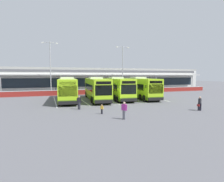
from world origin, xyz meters
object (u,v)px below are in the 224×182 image
pedestrian_with_handbag (200,103)px  pedestrian_child (102,109)px  pedestrian_near_bin (124,110)px  lamp_post_west (50,65)px  coach_bus_leftmost (67,90)px  pedestrian_in_dark_coat (79,102)px  lamp_post_centre (123,66)px  coach_bus_centre (117,88)px  coach_bus_left_centre (96,89)px  coach_bus_right_centre (140,88)px

pedestrian_with_handbag → pedestrian_child: size_ratio=1.61×
pedestrian_near_bin → lamp_post_west: (-5.93, 25.42, 5.42)m
lamp_post_west → coach_bus_leftmost: bearing=-78.1°
coach_bus_leftmost → pedestrian_in_dark_coat: coach_bus_leftmost is taller
coach_bus_leftmost → lamp_post_centre: (14.25, 11.43, 4.50)m
coach_bus_leftmost → pedestrian_with_handbag: 19.07m
coach_bus_centre → lamp_post_centre: size_ratio=1.12×
coach_bus_leftmost → pedestrian_near_bin: 14.95m
pedestrian_with_handbag → lamp_post_west: size_ratio=0.15×
coach_bus_leftmost → lamp_post_centre: bearing=38.7°
coach_bus_centre → pedestrian_near_bin: 15.26m
coach_bus_leftmost → lamp_post_west: 12.06m
pedestrian_in_dark_coat → lamp_post_west: 20.06m
coach_bus_left_centre → pedestrian_with_handbag: (8.82, -12.97, -0.93)m
pedestrian_in_dark_coat → pedestrian_with_handbag: bearing=-22.4°
coach_bus_centre → lamp_post_west: lamp_post_west is taller
coach_bus_centre → coach_bus_right_centre: bearing=-5.6°
coach_bus_left_centre → pedestrian_with_handbag: 15.71m
coach_bus_left_centre → pedestrian_in_dark_coat: bearing=-118.3°
pedestrian_near_bin → lamp_post_west: 26.66m
pedestrian_child → lamp_post_west: size_ratio=0.09×
coach_bus_leftmost → coach_bus_left_centre: same height
coach_bus_centre → lamp_post_west: bearing=134.5°
coach_bus_left_centre → pedestrian_near_bin: (-1.00, -13.94, -0.91)m
coach_bus_right_centre → lamp_post_west: lamp_post_west is taller
pedestrian_near_bin → lamp_post_centre: 28.52m
coach_bus_centre → lamp_post_centre: (5.75, 11.47, 4.50)m
pedestrian_near_bin → lamp_post_west: lamp_post_west is taller
pedestrian_near_bin → coach_bus_left_centre: bearing=85.9°
coach_bus_leftmost → pedestrian_near_bin: (3.62, -14.47, -0.91)m
pedestrian_child → coach_bus_right_centre: bearing=46.9°
pedestrian_child → pedestrian_in_dark_coat: bearing=118.2°
coach_bus_centre → pedestrian_near_bin: bearing=-108.7°
coach_bus_left_centre → pedestrian_in_dark_coat: coach_bus_left_centre is taller
coach_bus_right_centre → lamp_post_west: (-15.02, 11.41, 4.50)m
pedestrian_in_dark_coat → pedestrian_child: pedestrian_in_dark_coat is taller
coach_bus_left_centre → lamp_post_centre: 16.00m
coach_bus_centre → pedestrian_near_bin: (-4.87, -14.43, -0.91)m
coach_bus_centre → pedestrian_child: size_ratio=12.28×
coach_bus_left_centre → coach_bus_right_centre: 8.09m
coach_bus_leftmost → coach_bus_right_centre: 12.72m
lamp_post_centre → coach_bus_leftmost: bearing=-141.3°
lamp_post_west → pedestrian_near_bin: bearing=-76.9°
pedestrian_in_dark_coat → lamp_post_centre: size_ratio=0.15×
lamp_post_centre → coach_bus_centre: bearing=-116.6°
coach_bus_centre → coach_bus_leftmost: bearing=179.7°
coach_bus_leftmost → lamp_post_west: (-2.30, 10.95, 4.50)m
pedestrian_with_handbag → pedestrian_child: pedestrian_with_handbag is taller
pedestrian_near_bin → lamp_post_centre: (10.62, 25.90, 5.42)m
coach_bus_right_centre → lamp_post_west: 19.39m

